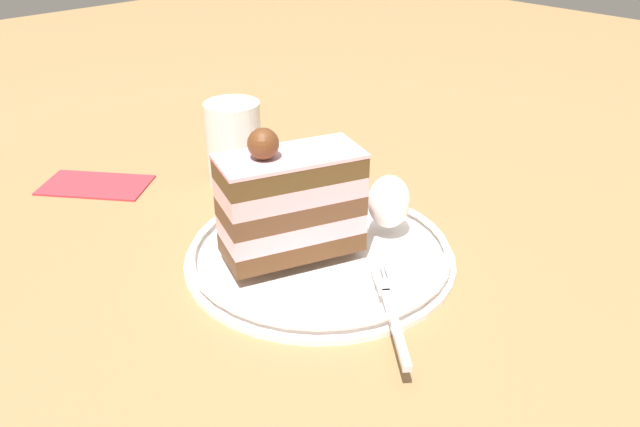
# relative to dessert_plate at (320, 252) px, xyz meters

# --- Properties ---
(ground_plane) EXTENTS (2.40, 2.40, 0.00)m
(ground_plane) POSITION_rel_dessert_plate_xyz_m (-0.02, 0.03, -0.01)
(ground_plane) COLOR olive
(dessert_plate) EXTENTS (0.23, 0.23, 0.01)m
(dessert_plate) POSITION_rel_dessert_plate_xyz_m (0.00, 0.00, 0.00)
(dessert_plate) COLOR white
(dessert_plate) RESTS_ON ground_plane
(cake_slice) EXTENTS (0.09, 0.12, 0.11)m
(cake_slice) POSITION_rel_dessert_plate_xyz_m (0.01, 0.02, 0.05)
(cake_slice) COLOR #58351C
(cake_slice) RESTS_ON dessert_plate
(whipped_cream_dollop) EXTENTS (0.04, 0.04, 0.05)m
(whipped_cream_dollop) POSITION_rel_dessert_plate_xyz_m (-0.02, -0.07, 0.03)
(whipped_cream_dollop) COLOR white
(whipped_cream_dollop) RESTS_ON dessert_plate
(fork) EXTENTS (0.10, 0.09, 0.00)m
(fork) POSITION_rel_dessert_plate_xyz_m (-0.10, 0.02, 0.01)
(fork) COLOR silver
(fork) RESTS_ON dessert_plate
(drink_glass_near) EXTENTS (0.06, 0.06, 0.09)m
(drink_glass_near) POSITION_rel_dessert_plate_xyz_m (0.17, -0.04, 0.03)
(drink_glass_near) COLOR white
(drink_glass_near) RESTS_ON ground_plane
(folded_napkin) EXTENTS (0.12, 0.12, 0.00)m
(folded_napkin) POSITION_rel_dessert_plate_xyz_m (0.27, 0.07, -0.01)
(folded_napkin) COLOR #BC2E37
(folded_napkin) RESTS_ON ground_plane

